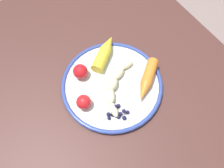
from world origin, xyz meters
name	(u,v)px	position (x,y,z in m)	size (l,w,h in m)	color
ground_plane	(111,135)	(0.00, 0.00, 0.00)	(6.00, 6.00, 0.00)	gray
dining_table	(110,92)	(0.00, 0.00, 0.62)	(0.98, 0.76, 0.72)	#492925
plate	(112,84)	(-0.03, 0.01, 0.73)	(0.30, 0.30, 0.02)	silver
banana	(115,85)	(-0.04, 0.00, 0.74)	(0.13, 0.15, 0.03)	beige
carrot_orange	(147,80)	(-0.08, -0.08, 0.75)	(0.11, 0.13, 0.03)	orange
carrot_yellow	(104,53)	(0.07, -0.03, 0.75)	(0.11, 0.12, 0.04)	yellow
blueberry_pile	(117,112)	(-0.11, 0.04, 0.74)	(0.06, 0.06, 0.02)	#191638
tomato_near	(80,71)	(0.05, 0.07, 0.75)	(0.04, 0.04, 0.04)	red
tomato_mid	(84,102)	(-0.04, 0.11, 0.75)	(0.04, 0.04, 0.04)	red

